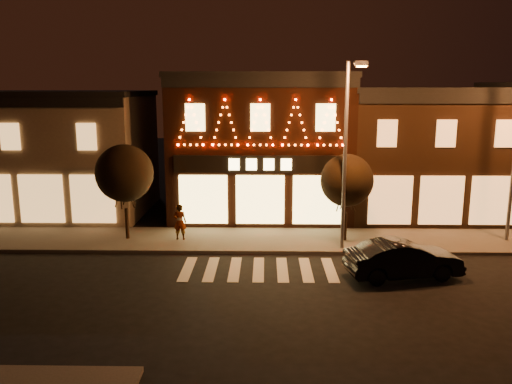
{
  "coord_description": "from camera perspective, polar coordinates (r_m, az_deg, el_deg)",
  "views": [
    {
      "loc": [
        0.27,
        -16.64,
        7.56
      ],
      "look_at": [
        -0.11,
        4.0,
        3.33
      ],
      "focal_mm": 36.26,
      "sensor_mm": 36.0,
      "label": 1
    }
  ],
  "objects": [
    {
      "name": "sidewalk_far",
      "position": [
        25.81,
        4.87,
        -5.32
      ],
      "size": [
        44.0,
        4.0,
        0.15
      ],
      "primitive_type": "cube",
      "color": "#47423D",
      "rests_on": "ground"
    },
    {
      "name": "building_pulp",
      "position": [
        30.81,
        0.54,
        5.25
      ],
      "size": [
        10.2,
        8.34,
        8.3
      ],
      "color": "black",
      "rests_on": "ground"
    },
    {
      "name": "tree_right",
      "position": [
        25.18,
        9.99,
        1.26
      ],
      "size": [
        2.54,
        2.54,
        4.25
      ],
      "rotation": [
        0.0,
        0.0,
        -0.24
      ],
      "color": "black",
      "rests_on": "sidewalk_far"
    },
    {
      "name": "building_right_a",
      "position": [
        32.22,
        17.74,
        4.26
      ],
      "size": [
        9.2,
        8.28,
        7.5
      ],
      "color": "#331F12",
      "rests_on": "ground"
    },
    {
      "name": "ground",
      "position": [
        18.28,
        0.12,
        -12.85
      ],
      "size": [
        120.0,
        120.0,
        0.0
      ],
      "primitive_type": "plane",
      "color": "black",
      "rests_on": "ground"
    },
    {
      "name": "pedestrian",
      "position": [
        25.66,
        -8.39,
        -3.28
      ],
      "size": [
        0.67,
        0.46,
        1.77
      ],
      "primitive_type": "imported",
      "rotation": [
        0.0,
        0.0,
        3.07
      ],
      "color": "gray",
      "rests_on": "sidewalk_far"
    },
    {
      "name": "dark_sedan",
      "position": [
        21.7,
        15.95,
        -7.15
      ],
      "size": [
        4.82,
        2.42,
        1.52
      ],
      "primitive_type": "imported",
      "rotation": [
        0.0,
        0.0,
        1.75
      ],
      "color": "black",
      "rests_on": "ground"
    },
    {
      "name": "building_left",
      "position": [
        33.61,
        -22.27,
        4.06
      ],
      "size": [
        12.2,
        8.28,
        7.3
      ],
      "color": "#7A6B57",
      "rests_on": "ground"
    },
    {
      "name": "tree_left",
      "position": [
        25.84,
        -14.31,
        2.01
      ],
      "size": [
        2.8,
        2.8,
        4.68
      ],
      "rotation": [
        0.0,
        0.0,
        -0.18
      ],
      "color": "black",
      "rests_on": "sidewalk_far"
    },
    {
      "name": "streetlamp_mid",
      "position": [
        23.41,
        10.03,
        5.44
      ],
      "size": [
        0.65,
        1.95,
        8.48
      ],
      "rotation": [
        0.0,
        0.0,
        -0.17
      ],
      "color": "#59595E",
      "rests_on": "sidewalk_far"
    }
  ]
}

